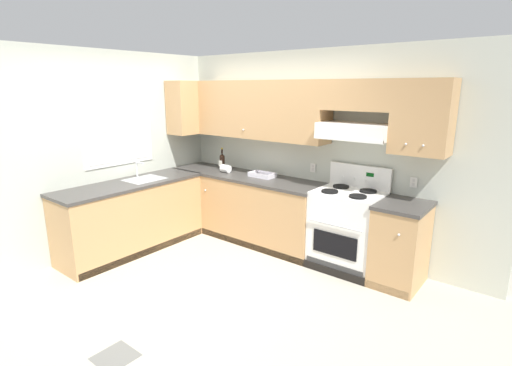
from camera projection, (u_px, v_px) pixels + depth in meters
name	position (u px, v px, depth m)	size (l,w,h in m)	color
ground_plane	(200.00, 276.00, 4.40)	(7.04, 7.04, 0.00)	#B2AA99
floor_accent_tile	(115.00, 357.00, 3.08)	(0.30, 0.30, 0.01)	slate
wall_back	(304.00, 136.00, 4.97)	(4.68, 0.57, 2.55)	beige
wall_left	(127.00, 144.00, 5.21)	(0.47, 4.00, 2.55)	beige
counter_back_run	(266.00, 212.00, 5.23)	(3.60, 0.65, 0.91)	tan
counter_left_run	(132.00, 216.00, 5.04)	(0.63, 1.91, 1.13)	tan
stove	(347.00, 229.00, 4.52)	(0.76, 0.62, 1.20)	white
wine_bottle	(222.00, 161.00, 5.67)	(0.07, 0.08, 0.33)	black
bowl	(262.00, 175.00, 5.23)	(0.35, 0.21, 0.06)	silver
paper_towel_roll	(226.00, 169.00, 5.50)	(0.14, 0.11, 0.11)	white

